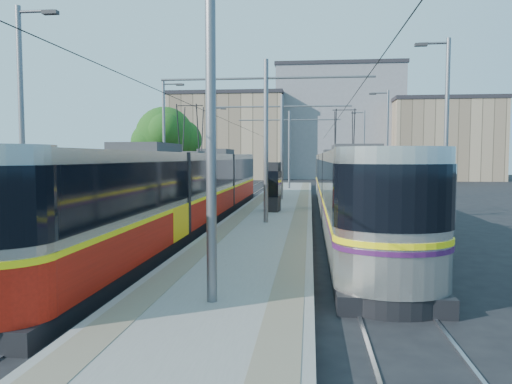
# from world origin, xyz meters

# --- Properties ---
(ground) EXTENTS (160.00, 160.00, 0.00)m
(ground) POSITION_xyz_m (0.00, 0.00, 0.00)
(ground) COLOR black
(ground) RESTS_ON ground
(platform) EXTENTS (4.00, 50.00, 0.30)m
(platform) POSITION_xyz_m (0.00, 17.00, 0.15)
(platform) COLOR gray
(platform) RESTS_ON ground
(tactile_strip_left) EXTENTS (0.70, 50.00, 0.01)m
(tactile_strip_left) POSITION_xyz_m (-1.45, 17.00, 0.30)
(tactile_strip_left) COLOR gray
(tactile_strip_left) RESTS_ON platform
(tactile_strip_right) EXTENTS (0.70, 50.00, 0.01)m
(tactile_strip_right) POSITION_xyz_m (1.45, 17.00, 0.30)
(tactile_strip_right) COLOR gray
(tactile_strip_right) RESTS_ON platform
(rails) EXTENTS (8.71, 70.00, 0.03)m
(rails) POSITION_xyz_m (0.00, 17.00, 0.02)
(rails) COLOR gray
(rails) RESTS_ON ground
(track_arrow) EXTENTS (1.20, 5.00, 0.01)m
(track_arrow) POSITION_xyz_m (-3.60, -3.00, 0.01)
(track_arrow) COLOR silver
(track_arrow) RESTS_ON ground
(tram_left) EXTENTS (2.43, 31.49, 5.50)m
(tram_left) POSITION_xyz_m (-3.60, 9.18, 1.71)
(tram_left) COLOR black
(tram_left) RESTS_ON ground
(tram_right) EXTENTS (2.43, 32.27, 5.50)m
(tram_right) POSITION_xyz_m (3.60, 12.12, 1.86)
(tram_right) COLOR black
(tram_right) RESTS_ON ground
(catenary) EXTENTS (9.20, 70.00, 7.00)m
(catenary) POSITION_xyz_m (0.00, 14.15, 4.52)
(catenary) COLOR slate
(catenary) RESTS_ON platform
(street_lamps) EXTENTS (15.18, 38.22, 8.00)m
(street_lamps) POSITION_xyz_m (-0.00, 21.00, 4.18)
(street_lamps) COLOR slate
(street_lamps) RESTS_ON ground
(shelter) EXTENTS (0.81, 1.22, 2.57)m
(shelter) POSITION_xyz_m (-0.02, 12.47, 1.65)
(shelter) COLOR black
(shelter) RESTS_ON platform
(tree) EXTENTS (4.66, 4.30, 6.76)m
(tree) POSITION_xyz_m (-8.31, 22.00, 4.57)
(tree) COLOR #382314
(tree) RESTS_ON ground
(building_left) EXTENTS (16.32, 12.24, 12.30)m
(building_left) POSITION_xyz_m (-10.00, 60.00, 6.16)
(building_left) COLOR tan
(building_left) RESTS_ON ground
(building_centre) EXTENTS (18.36, 14.28, 16.51)m
(building_centre) POSITION_xyz_m (6.00, 64.00, 8.26)
(building_centre) COLOR gray
(building_centre) RESTS_ON ground
(building_right) EXTENTS (14.28, 10.20, 11.11)m
(building_right) POSITION_xyz_m (20.00, 58.00, 5.56)
(building_right) COLOR tan
(building_right) RESTS_ON ground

